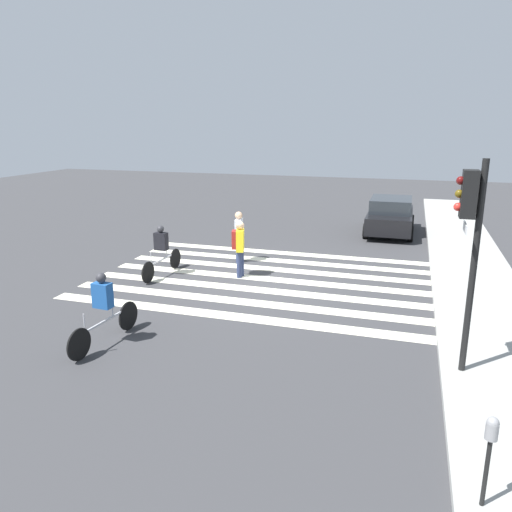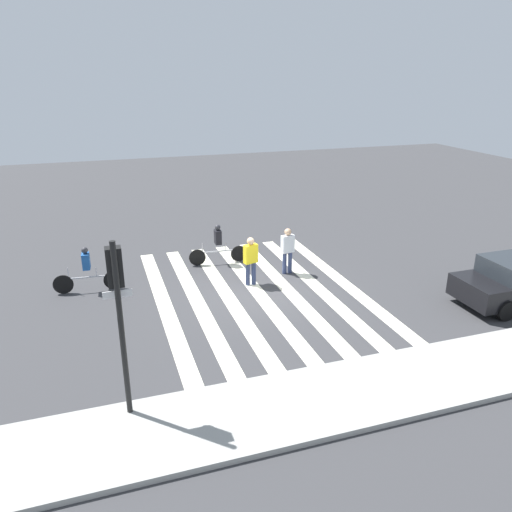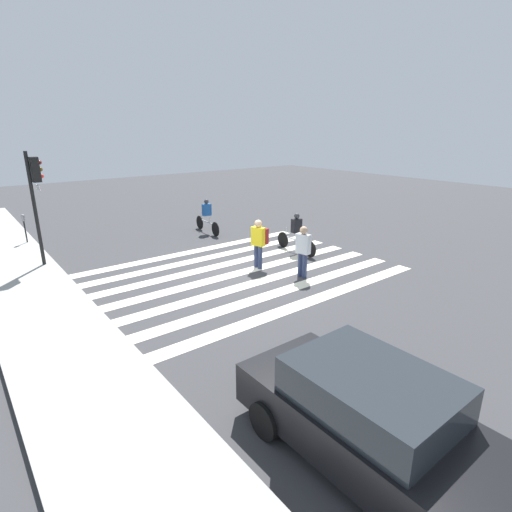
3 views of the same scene
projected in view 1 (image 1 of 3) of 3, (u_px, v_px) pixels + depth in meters
ground_plane at (262, 279)px, 15.49m from camera, size 60.00×60.00×0.00m
sidewalk_curb at (480, 297)px, 13.68m from camera, size 36.00×2.50×0.14m
crosswalk_stripes at (262, 278)px, 15.49m from camera, size 6.92×10.00×0.01m
traffic_light at (470, 229)px, 8.83m from camera, size 0.60×0.50×4.11m
parking_meter at (490, 443)px, 5.92m from camera, size 0.15×0.15×1.36m
pedestrian_child_with_backpack at (239, 244)px, 15.43m from camera, size 0.53×0.49×1.77m
pedestrian_adult_yellow_jacket at (239, 234)px, 17.10m from camera, size 0.52×0.30×1.76m
cyclist_mid_street at (161, 249)px, 15.61m from camera, size 2.33×0.41×1.61m
cyclist_far_lane at (103, 306)px, 10.73m from camera, size 2.34×0.42×1.62m
car_parked_far_curb at (390, 216)px, 21.55m from camera, size 4.19×2.00×1.55m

